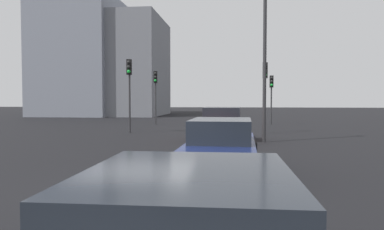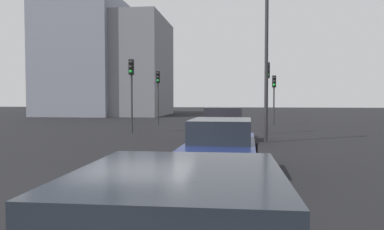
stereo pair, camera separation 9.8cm
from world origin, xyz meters
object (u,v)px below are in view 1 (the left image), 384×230
Objects in this scene: car_navy_left_second at (222,147)px; traffic_light_far_left at (271,89)px; car_red_left_lead at (222,125)px; street_lamp_kerbside at (265,44)px; traffic_light_near_right at (265,82)px; traffic_light_far_right at (129,80)px; traffic_light_near_left at (155,86)px.

car_navy_left_second is 19.36m from traffic_light_far_left.
street_lamp_kerbside is (-0.45, -1.92, 3.70)m from car_red_left_lead.
traffic_light_far_left is at bearing -7.17° from street_lamp_kerbside.
car_navy_left_second is 1.20× the size of traffic_light_near_right.
traffic_light_near_left is at bearing 178.77° from traffic_light_far_right.
car_red_left_lead is 4.19m from street_lamp_kerbside.
traffic_light_near_left reaches higher than traffic_light_far_left.
car_red_left_lead is 1.03× the size of traffic_light_near_right.
traffic_light_far_left is 11.68m from traffic_light_far_right.
traffic_light_near_right is at bearing -7.76° from traffic_light_far_left.
car_red_left_lead is at bearing 20.18° from traffic_light_near_left.
traffic_light_near_left is at bearing 29.30° from car_red_left_lead.
car_red_left_lead is at bearing 57.03° from traffic_light_far_right.
car_red_left_lead is 6.93m from traffic_light_far_right.
traffic_light_far_left is at bearing 179.18° from traffic_light_near_right.
traffic_light_far_left reaches higher than car_navy_left_second.
car_red_left_lead is 1.12× the size of traffic_light_far_left.
traffic_light_far_right is at bearing 61.98° from street_lamp_kerbside.
traffic_light_far_left is (19.00, -3.16, 1.99)m from car_navy_left_second.
traffic_light_near_left is 0.96× the size of traffic_light_far_right.
car_navy_left_second is at bearing 9.84° from traffic_light_near_left.
traffic_light_far_left is 0.49× the size of street_lamp_kerbside.
traffic_light_far_right is (3.50, 5.52, 2.31)m from car_red_left_lead.
street_lamp_kerbside is at bearing 2.77° from traffic_light_near_right.
traffic_light_near_left is 6.98m from traffic_light_far_right.
traffic_light_far_right is 0.56× the size of street_lamp_kerbside.
traffic_light_near_right reaches higher than car_navy_left_second.
traffic_light_far_left is (11.08, -3.37, 1.94)m from car_red_left_lead.
traffic_light_far_right is (-7.58, 8.88, 0.37)m from traffic_light_far_left.
traffic_light_far_right is (-0.63, 7.83, 0.14)m from traffic_light_near_right.
traffic_light_near_right is at bearing -8.14° from car_navy_left_second.
car_navy_left_second is 0.64× the size of street_lamp_kerbside.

